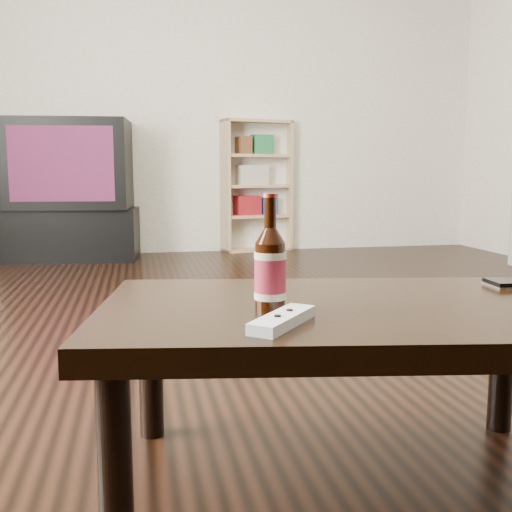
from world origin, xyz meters
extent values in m
cube|color=black|center=(0.00, 0.00, -0.01)|extent=(5.00, 6.00, 0.01)
cube|color=#BAAFA3|center=(0.00, 3.01, 1.35)|extent=(5.00, 0.02, 2.70)
cube|color=black|center=(-1.01, 2.73, 0.20)|extent=(1.05, 0.60, 0.40)
cube|color=black|center=(-1.01, 2.73, 0.75)|extent=(0.96, 0.66, 0.69)
cube|color=#9D1C09|center=(-1.04, 2.44, 0.75)|extent=(0.75, 0.08, 0.55)
cube|color=tan|center=(0.23, 2.93, 0.56)|extent=(0.08, 0.28, 1.13)
cube|color=tan|center=(0.80, 3.05, 0.56)|extent=(0.08, 0.28, 1.13)
cube|color=tan|center=(0.51, 2.99, 1.11)|extent=(0.65, 0.39, 0.03)
cube|color=tan|center=(0.51, 2.99, 0.01)|extent=(0.65, 0.39, 0.03)
cube|color=tan|center=(0.49, 3.11, 0.56)|extent=(0.60, 0.15, 1.13)
cube|color=tan|center=(0.51, 2.99, 0.30)|extent=(0.59, 0.36, 0.03)
cube|color=tan|center=(0.51, 2.99, 0.56)|extent=(0.59, 0.36, 0.03)
cube|color=tan|center=(0.51, 2.99, 0.82)|extent=(0.59, 0.36, 0.03)
cube|color=maroon|center=(0.43, 2.96, 0.40)|extent=(0.24, 0.21, 0.16)
cube|color=navy|center=(0.62, 3.00, 0.39)|extent=(0.17, 0.20, 0.15)
cube|color=#BCB1A4|center=(0.47, 2.97, 0.66)|extent=(0.29, 0.22, 0.16)
cube|color=#22723F|center=(0.56, 2.98, 0.92)|extent=(0.20, 0.20, 0.16)
cube|color=brown|center=(0.40, 2.95, 0.91)|extent=(0.14, 0.19, 0.15)
cube|color=black|center=(-0.06, -0.94, 0.38)|extent=(1.16, 0.79, 0.05)
cylinder|color=black|center=(-0.56, -1.11, 0.18)|extent=(0.07, 0.07, 0.35)
cylinder|color=black|center=(-0.48, -0.63, 0.18)|extent=(0.07, 0.07, 0.35)
cylinder|color=black|center=(0.44, -0.77, 0.18)|extent=(0.07, 0.07, 0.35)
cylinder|color=black|center=(-0.24, -0.96, 0.48)|extent=(0.07, 0.07, 0.14)
cylinder|color=maroon|center=(-0.24, -0.96, 0.48)|extent=(0.07, 0.07, 0.09)
cylinder|color=#C1B69E|center=(-0.24, -0.96, 0.52)|extent=(0.08, 0.08, 0.01)
cylinder|color=#C1B69E|center=(-0.24, -0.96, 0.44)|extent=(0.08, 0.08, 0.01)
cone|color=black|center=(-0.24, -0.96, 0.56)|extent=(0.07, 0.07, 0.03)
cylinder|color=black|center=(-0.24, -0.96, 0.61)|extent=(0.03, 0.03, 0.06)
cylinder|color=#A1301E|center=(-0.24, -0.96, 0.64)|extent=(0.04, 0.04, 0.01)
cube|color=silver|center=(0.38, -0.83, 0.41)|extent=(0.05, 0.09, 0.01)
cube|color=black|center=(0.38, -0.83, 0.41)|extent=(0.05, 0.09, 0.01)
cylinder|color=silver|center=(0.38, -0.85, 0.42)|extent=(0.02, 0.02, 0.00)
cube|color=#BCBCBE|center=(-0.24, -1.09, 0.42)|extent=(0.16, 0.18, 0.02)
cylinder|color=black|center=(-0.22, -1.07, 0.43)|extent=(0.02, 0.02, 0.00)
cylinder|color=black|center=(-0.26, -1.11, 0.43)|extent=(0.02, 0.02, 0.00)
camera|label=1|loc=(-0.51, -2.16, 0.69)|focal=42.00mm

